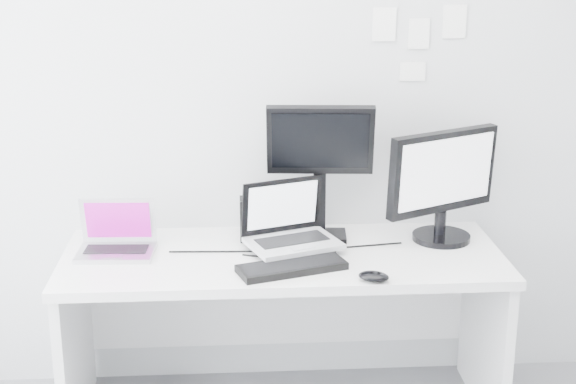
# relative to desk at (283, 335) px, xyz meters

# --- Properties ---
(back_wall) EXTENTS (3.60, 0.00, 3.60)m
(back_wall) POSITION_rel_desk_xyz_m (0.00, 0.35, 0.99)
(back_wall) COLOR silver
(back_wall) RESTS_ON ground
(desk) EXTENTS (1.80, 0.70, 0.73)m
(desk) POSITION_rel_desk_xyz_m (0.00, 0.00, 0.00)
(desk) COLOR white
(desk) RESTS_ON ground
(macbook) EXTENTS (0.32, 0.25, 0.23)m
(macbook) POSITION_rel_desk_xyz_m (-0.68, 0.03, 0.48)
(macbook) COLOR #B0B0B4
(macbook) RESTS_ON desk
(speaker) EXTENTS (0.10, 0.10, 0.18)m
(speaker) POSITION_rel_desk_xyz_m (-0.13, 0.18, 0.46)
(speaker) COLOR black
(speaker) RESTS_ON desk
(dell_laptop) EXTENTS (0.43, 0.38, 0.30)m
(dell_laptop) POSITION_rel_desk_xyz_m (0.04, 0.01, 0.51)
(dell_laptop) COLOR #AFB0B6
(dell_laptop) RESTS_ON desk
(rear_monitor) EXTENTS (0.46, 0.20, 0.60)m
(rear_monitor) POSITION_rel_desk_xyz_m (0.17, 0.18, 0.67)
(rear_monitor) COLOR black
(rear_monitor) RESTS_ON desk
(samsung_monitor) EXTENTS (0.59, 0.47, 0.49)m
(samsung_monitor) POSITION_rel_desk_xyz_m (0.69, 0.12, 0.61)
(samsung_monitor) COLOR black
(samsung_monitor) RESTS_ON desk
(keyboard) EXTENTS (0.45, 0.27, 0.03)m
(keyboard) POSITION_rel_desk_xyz_m (0.02, -0.18, 0.38)
(keyboard) COLOR black
(keyboard) RESTS_ON desk
(mouse) EXTENTS (0.14, 0.11, 0.04)m
(mouse) POSITION_rel_desk_xyz_m (0.32, -0.31, 0.38)
(mouse) COLOR black
(mouse) RESTS_ON desk
(wall_note_0) EXTENTS (0.10, 0.00, 0.14)m
(wall_note_0) POSITION_rel_desk_xyz_m (0.45, 0.34, 1.26)
(wall_note_0) COLOR white
(wall_note_0) RESTS_ON back_wall
(wall_note_1) EXTENTS (0.09, 0.00, 0.13)m
(wall_note_1) POSITION_rel_desk_xyz_m (0.60, 0.34, 1.22)
(wall_note_1) COLOR white
(wall_note_1) RESTS_ON back_wall
(wall_note_2) EXTENTS (0.10, 0.00, 0.14)m
(wall_note_2) POSITION_rel_desk_xyz_m (0.75, 0.34, 1.26)
(wall_note_2) COLOR white
(wall_note_2) RESTS_ON back_wall
(wall_note_3) EXTENTS (0.11, 0.00, 0.08)m
(wall_note_3) POSITION_rel_desk_xyz_m (0.58, 0.34, 1.05)
(wall_note_3) COLOR white
(wall_note_3) RESTS_ON back_wall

